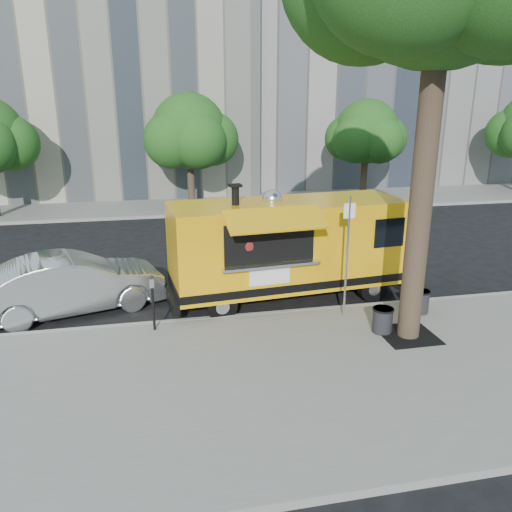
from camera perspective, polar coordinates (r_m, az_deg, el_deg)
The scene contains 14 objects.
ground at distance 13.49m, azimuth 1.36°, elevation -5.43°, with size 120.00×120.00×0.00m, color black.
sidewalk at distance 10.01m, azimuth 6.64°, elevation -13.68°, with size 60.00×6.00×0.15m, color gray.
curb at distance 12.63m, azimuth 2.31°, elevation -6.71°, with size 60.00×0.14×0.16m, color #999993.
far_sidewalk at distance 26.28m, azimuth -5.27°, elevation 5.93°, with size 60.00×5.00×0.15m, color gray.
building_mid at distance 38.42m, azimuth 12.24°, elevation 24.07°, with size 20.00×14.00×20.00m, color gray.
tree_well at distance 11.91m, azimuth 16.94°, elevation -8.63°, with size 1.20×1.20×0.02m, color black.
far_tree_b at distance 24.93m, azimuth -7.65°, elevation 13.96°, with size 3.60×3.60×5.50m.
far_tree_c at distance 26.85m, azimuth 12.52°, elevation 13.69°, with size 3.24×3.24×5.21m.
sign_post at distance 11.92m, azimuth 10.39°, elevation 0.63°, with size 0.28×0.06×3.00m.
parking_meter at distance 11.57m, azimuth -11.74°, elevation -4.52°, with size 0.11×0.11×1.33m.
food_truck at distance 13.33m, azimuth 3.53°, elevation 1.12°, with size 6.67×3.46×3.20m.
sedan at distance 13.55m, azimuth -20.21°, elevation -3.00°, with size 1.61×4.61×1.52m, color silver.
trash_bin_left at distance 11.79m, azimuth 14.26°, elevation -7.02°, with size 0.49×0.49×0.58m.
trash_bin_right at distance 13.11m, azimuth 18.22°, elevation -4.87°, with size 0.48×0.48×0.58m.
Camera 1 is at (-2.82, -12.12, 5.20)m, focal length 35.00 mm.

